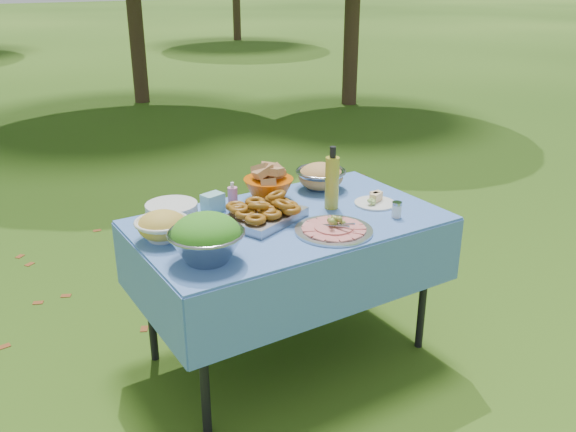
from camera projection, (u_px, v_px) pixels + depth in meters
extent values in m
plane|color=black|center=(289.00, 352.00, 3.22)|extent=(80.00, 80.00, 0.00)
cube|color=#84CBFF|center=(289.00, 289.00, 3.08)|extent=(1.46, 0.86, 0.76)
cylinder|color=silver|center=(172.00, 211.00, 2.92)|extent=(0.33, 0.33, 0.08)
cube|color=#83C9D0|center=(213.00, 203.00, 3.01)|extent=(0.12, 0.10, 0.09)
cylinder|color=pink|center=(233.00, 196.00, 3.03)|extent=(0.06, 0.06, 0.14)
cube|color=#A4A5A8|center=(264.00, 213.00, 2.89)|extent=(0.44, 0.38, 0.09)
cylinder|color=#B2B5BA|center=(334.00, 224.00, 2.77)|extent=(0.47, 0.47, 0.08)
cylinder|color=gold|center=(332.00, 178.00, 3.01)|extent=(0.08, 0.08, 0.32)
cylinder|color=silver|center=(375.00, 199.00, 3.11)|extent=(0.27, 0.27, 0.06)
cylinder|color=white|center=(397.00, 210.00, 2.94)|extent=(0.06, 0.06, 0.08)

